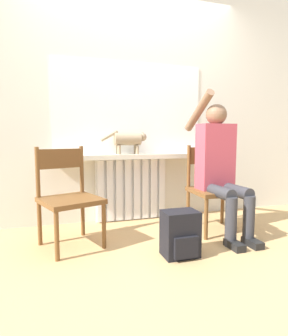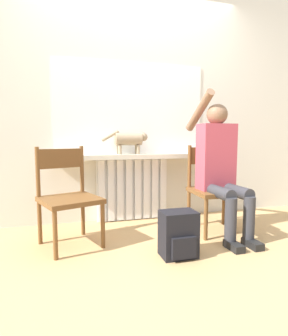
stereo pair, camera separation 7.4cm
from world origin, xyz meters
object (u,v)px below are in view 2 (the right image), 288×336
Objects in this scene: chair_left at (68,195)px; backpack at (179,234)px; cat at (130,139)px; person at (220,163)px; chair_right at (214,188)px.

chair_left is 0.99m from backpack.
backpack is at bearing -51.56° from chair_left.
backpack is (0.16, -1.01, -0.73)m from cat.
backpack is at bearing -145.96° from person.
chair_right is at bearing 40.26° from backpack.
chair_right is (1.41, 0.00, 0.00)m from chair_left.
chair_right is 1.68× the size of cat.
chair_left is 2.37× the size of backpack.
person is at bearing -39.38° from cat.
person is 0.87m from backpack.
chair_left is at bearing -142.23° from cat.
chair_right is at bearing -20.32° from chair_left.
chair_right is 0.81m from backpack.
chair_left is 1.41m from chair_right.
chair_left and chair_right have the same top height.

